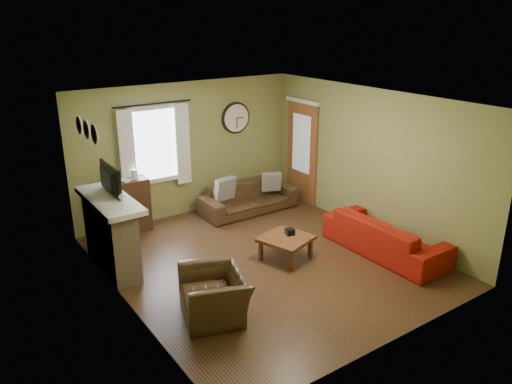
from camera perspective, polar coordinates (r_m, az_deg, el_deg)
floor at (r=8.18m, az=1.03°, el=-7.86°), size 4.60×5.20×0.00m
ceiling at (r=7.35m, az=1.15°, el=10.41°), size 4.60×5.20×0.00m
wall_left at (r=6.68m, az=-15.19°, el=-2.89°), size 0.00×5.20×2.60m
wall_right at (r=9.14m, az=12.90°, el=3.43°), size 0.00×5.20×2.60m
wall_back at (r=9.80m, az=-7.84°, el=4.84°), size 4.60×0.00×2.60m
wall_front at (r=5.91m, az=16.02°, el=-6.00°), size 4.60×0.00×2.60m
fireplace at (r=8.03m, az=-16.22°, el=-4.89°), size 0.40×1.40×1.10m
firebox at (r=8.19m, az=-14.80°, el=-6.19°), size 0.04×0.60×0.55m
mantel at (r=7.82m, az=-16.43°, el=-0.91°), size 0.58×1.60×0.08m
tv at (r=7.89m, az=-16.79°, el=0.90°), size 0.08×0.60×0.35m
tv_screen at (r=7.90m, az=-16.29°, el=1.39°), size 0.02×0.62×0.36m
medallion_left at (r=7.13m, az=-17.96°, el=6.31°), size 0.28×0.28×0.03m
medallion_mid at (r=7.46m, az=-18.77°, el=6.78°), size 0.28×0.28×0.03m
medallion_right at (r=7.79m, az=-19.52°, el=7.21°), size 0.28×0.28×0.03m
window_pane at (r=9.45m, az=-11.63°, el=5.32°), size 1.00×0.02×1.30m
curtain_rod at (r=9.21m, az=-11.71°, el=9.84°), size 0.03×0.03×1.50m
curtain_left at (r=9.18m, az=-14.50°, el=4.34°), size 0.28×0.04×1.55m
curtain_right at (r=9.60m, az=-8.35°, el=5.42°), size 0.28×0.04×1.55m
wall_clock at (r=10.18m, az=-2.27°, el=8.45°), size 0.64×0.06×0.64m
door at (r=10.47m, az=5.28°, el=4.49°), size 0.05×0.90×2.10m
bookshelf at (r=9.32m, az=-14.63°, el=-1.64°), size 0.84×0.36×0.99m
book at (r=9.09m, az=-15.16°, el=0.91°), size 0.28×0.31×0.02m
sofa_brown at (r=10.06m, az=-0.86°, el=-0.64°), size 1.97×0.77×0.58m
pillow_left at (r=10.18m, az=1.77°, el=1.18°), size 0.40×0.26×0.38m
pillow_right at (r=9.78m, az=-3.57°, el=0.36°), size 0.46×0.19×0.44m
sofa_red at (r=8.58m, az=14.57°, el=-4.84°), size 0.84×2.16×0.63m
armchair at (r=6.71m, az=-4.69°, el=-11.54°), size 1.09×1.17×0.62m
coffee_table at (r=8.18m, az=3.43°, el=-6.40°), size 0.91×0.91×0.39m
tissue_box at (r=8.18m, az=3.88°, el=-4.78°), size 0.16×0.16×0.10m
wine_glass_a at (r=7.29m, az=-15.00°, el=-1.01°), size 0.08×0.08×0.22m
wine_glass_b at (r=7.35m, az=-15.15°, el=-1.00°), size 0.06×0.06×0.19m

